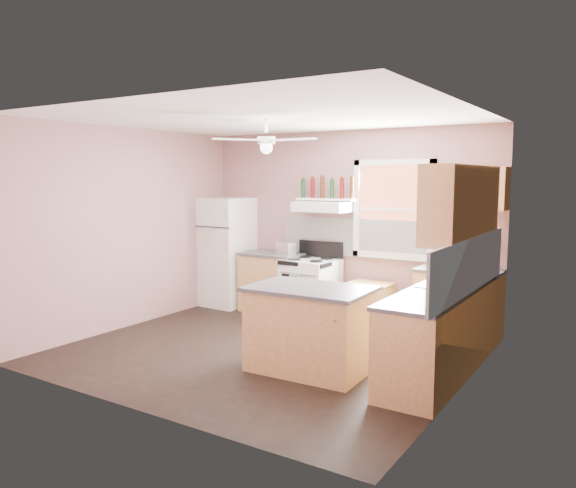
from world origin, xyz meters
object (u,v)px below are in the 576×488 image
Objects in this scene: cart at (371,305)px; toaster at (286,248)px; stove at (310,289)px; refrigerator at (226,252)px; island at (309,331)px.

toaster is at bearing -175.78° from cart.
cart is (1.35, 0.06, -0.70)m from toaster.
stove is (0.44, -0.04, -0.56)m from toaster.
stove is (1.57, -0.03, -0.43)m from refrigerator.
island is at bearing -55.45° from stove.
stove is at bearing -172.27° from cart.
refrigerator is 1.63m from stove.
island is (1.11, -1.93, 0.00)m from stove.
toaster reaches higher than cart.
refrigerator is 1.99× the size of stove.
refrigerator is at bearing -176.86° from cart.
stove is at bearing 117.93° from island.
refrigerator is 2.54m from cart.
stove and island have the same top height.
toaster is 0.23× the size of island.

